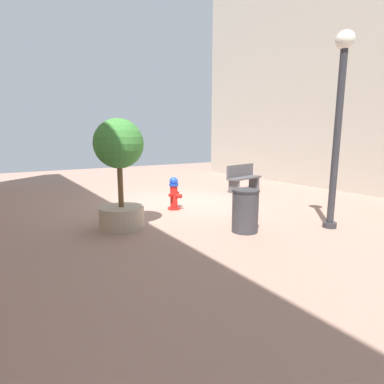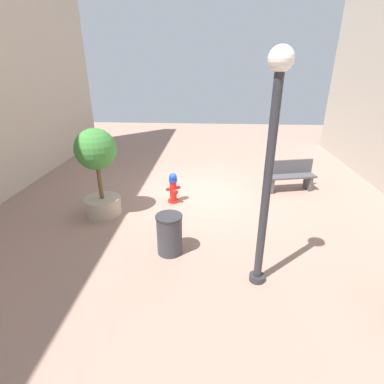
% 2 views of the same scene
% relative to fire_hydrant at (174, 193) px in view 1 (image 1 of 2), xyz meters
% --- Properties ---
extents(ground_plane, '(23.40, 23.40, 0.00)m').
position_rel_fire_hydrant_xyz_m(ground_plane, '(-0.73, -0.67, -0.44)').
color(ground_plane, '#9E7A6B').
extents(fire_hydrant, '(0.41, 0.39, 0.87)m').
position_rel_fire_hydrant_xyz_m(fire_hydrant, '(0.00, 0.00, 0.00)').
color(fire_hydrant, red).
rests_on(fire_hydrant, ground_plane).
extents(bench_near, '(1.64, 0.78, 0.95)m').
position_rel_fire_hydrant_xyz_m(bench_near, '(-3.52, -1.15, 0.05)').
color(bench_near, '#4C4C51').
rests_on(bench_near, ground_plane).
extents(planter_tree, '(1.02, 1.02, 2.28)m').
position_rel_fire_hydrant_xyz_m(planter_tree, '(1.77, 0.87, 0.91)').
color(planter_tree, tan).
rests_on(planter_tree, ground_plane).
extents(street_lamp, '(0.36, 0.36, 3.92)m').
position_rel_fire_hydrant_xyz_m(street_lamp, '(-1.96, 3.26, 2.00)').
color(street_lamp, '#2D2D33').
rests_on(street_lamp, ground_plane).
extents(trash_bin, '(0.55, 0.55, 0.87)m').
position_rel_fire_hydrant_xyz_m(trash_bin, '(-0.24, 2.49, 0.00)').
color(trash_bin, '#38383D').
rests_on(trash_bin, ground_plane).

